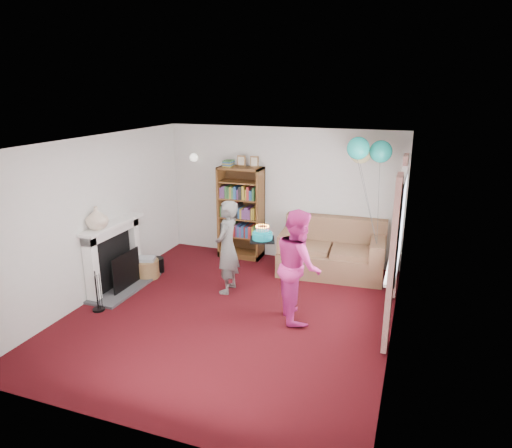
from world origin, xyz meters
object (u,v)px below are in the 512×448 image
at_px(person_striped, 227,247).
at_px(birthday_cake, 262,236).
at_px(person_magenta, 298,265).
at_px(bookcase, 241,213).
at_px(sofa, 332,253).

height_order(person_striped, birthday_cake, person_striped).
bearing_deg(person_magenta, birthday_cake, 51.14).
distance_m(person_striped, birthday_cake, 0.87).
bearing_deg(birthday_cake, person_magenta, -12.22).
bearing_deg(bookcase, person_magenta, -51.00).
bearing_deg(sofa, person_magenta, -98.64).
relative_size(bookcase, sofa, 1.09).
bearing_deg(person_striped, person_magenta, 67.76).
bearing_deg(bookcase, person_striped, -76.30).
distance_m(bookcase, person_magenta, 2.66).
distance_m(sofa, birthday_cake, 2.02).
bearing_deg(birthday_cake, sofa, 67.07).
distance_m(person_striped, person_magenta, 1.37).
bearing_deg(birthday_cake, person_striped, 153.96).
bearing_deg(person_magenta, sofa, -31.28).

